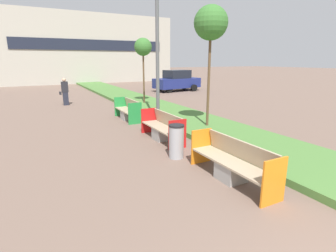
{
  "coord_description": "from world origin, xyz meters",
  "views": [
    {
      "loc": [
        -3.0,
        -0.06,
        2.72
      ],
      "look_at": [
        0.9,
        7.38,
        0.6
      ],
      "focal_mm": 28.0,
      "sensor_mm": 36.0,
      "label": 1
    }
  ],
  "objects_px": {
    "bench_orange_frame": "(233,164)",
    "pedestrian_walking": "(65,92)",
    "bench_green_frame": "(128,112)",
    "bench_red_frame": "(163,129)",
    "sapling_tree_far": "(143,48)",
    "litter_bin": "(176,141)",
    "parked_car_distant": "(177,81)",
    "street_lamp_post": "(157,3)",
    "sapling_tree_near": "(211,24)"
  },
  "relations": [
    {
      "from": "bench_orange_frame",
      "to": "pedestrian_walking",
      "type": "distance_m",
      "value": 13.05
    },
    {
      "from": "bench_orange_frame",
      "to": "bench_green_frame",
      "type": "relative_size",
      "value": 1.18
    },
    {
      "from": "bench_red_frame",
      "to": "sapling_tree_far",
      "type": "distance_m",
      "value": 7.86
    },
    {
      "from": "bench_orange_frame",
      "to": "sapling_tree_far",
      "type": "xyz_separation_m",
      "value": [
        2.18,
        10.52,
        3.04
      ]
    },
    {
      "from": "bench_green_frame",
      "to": "sapling_tree_far",
      "type": "bearing_deg",
      "value": 56.44
    },
    {
      "from": "litter_bin",
      "to": "bench_orange_frame",
      "type": "bearing_deg",
      "value": -76.42
    },
    {
      "from": "parked_car_distant",
      "to": "pedestrian_walking",
      "type": "bearing_deg",
      "value": -168.36
    },
    {
      "from": "litter_bin",
      "to": "sapling_tree_far",
      "type": "xyz_separation_m",
      "value": [
        2.63,
        8.67,
        2.93
      ]
    },
    {
      "from": "parked_car_distant",
      "to": "bench_orange_frame",
      "type": "bearing_deg",
      "value": -123.34
    },
    {
      "from": "bench_green_frame",
      "to": "pedestrian_walking",
      "type": "height_order",
      "value": "pedestrian_walking"
    },
    {
      "from": "litter_bin",
      "to": "street_lamp_post",
      "type": "xyz_separation_m",
      "value": [
        1.06,
        3.41,
        4.3
      ]
    },
    {
      "from": "sapling_tree_far",
      "to": "pedestrian_walking",
      "type": "xyz_separation_m",
      "value": [
        -4.26,
        2.35,
        -2.57
      ]
    },
    {
      "from": "sapling_tree_near",
      "to": "litter_bin",
      "type": "bearing_deg",
      "value": -140.79
    },
    {
      "from": "bench_red_frame",
      "to": "sapling_tree_near",
      "type": "height_order",
      "value": "sapling_tree_near"
    },
    {
      "from": "bench_green_frame",
      "to": "street_lamp_post",
      "type": "bearing_deg",
      "value": -72.69
    },
    {
      "from": "bench_green_frame",
      "to": "bench_red_frame",
      "type": "bearing_deg",
      "value": -89.96
    },
    {
      "from": "litter_bin",
      "to": "sapling_tree_near",
      "type": "height_order",
      "value": "sapling_tree_near"
    },
    {
      "from": "bench_red_frame",
      "to": "sapling_tree_near",
      "type": "relative_size",
      "value": 0.48
    },
    {
      "from": "bench_orange_frame",
      "to": "sapling_tree_near",
      "type": "xyz_separation_m",
      "value": [
        2.18,
        3.99,
        3.62
      ]
    },
    {
      "from": "street_lamp_post",
      "to": "parked_car_distant",
      "type": "bearing_deg",
      "value": 57.07
    },
    {
      "from": "sapling_tree_far",
      "to": "parked_car_distant",
      "type": "height_order",
      "value": "sapling_tree_far"
    },
    {
      "from": "bench_orange_frame",
      "to": "bench_red_frame",
      "type": "bearing_deg",
      "value": 90.03
    },
    {
      "from": "sapling_tree_far",
      "to": "parked_car_distant",
      "type": "distance_m",
      "value": 8.5
    },
    {
      "from": "bench_orange_frame",
      "to": "litter_bin",
      "type": "relative_size",
      "value": 2.53
    },
    {
      "from": "bench_red_frame",
      "to": "bench_green_frame",
      "type": "bearing_deg",
      "value": 90.04
    },
    {
      "from": "street_lamp_post",
      "to": "parked_car_distant",
      "type": "distance_m",
      "value": 13.79
    },
    {
      "from": "sapling_tree_far",
      "to": "bench_red_frame",
      "type": "bearing_deg",
      "value": -107.51
    },
    {
      "from": "bench_red_frame",
      "to": "sapling_tree_near",
      "type": "xyz_separation_m",
      "value": [
        2.18,
        0.38,
        3.63
      ]
    },
    {
      "from": "bench_green_frame",
      "to": "parked_car_distant",
      "type": "distance_m",
      "value": 12.04
    },
    {
      "from": "pedestrian_walking",
      "to": "parked_car_distant",
      "type": "height_order",
      "value": "parked_car_distant"
    },
    {
      "from": "litter_bin",
      "to": "sapling_tree_far",
      "type": "bearing_deg",
      "value": 73.15
    },
    {
      "from": "bench_orange_frame",
      "to": "bench_green_frame",
      "type": "bearing_deg",
      "value": 90.04
    },
    {
      "from": "bench_red_frame",
      "to": "sapling_tree_far",
      "type": "bearing_deg",
      "value": 72.49
    },
    {
      "from": "bench_red_frame",
      "to": "bench_green_frame",
      "type": "relative_size",
      "value": 1.09
    },
    {
      "from": "bench_green_frame",
      "to": "sapling_tree_near",
      "type": "bearing_deg",
      "value": -56.01
    },
    {
      "from": "sapling_tree_near",
      "to": "street_lamp_post",
      "type": "bearing_deg",
      "value": 141.02
    },
    {
      "from": "bench_orange_frame",
      "to": "bench_green_frame",
      "type": "xyz_separation_m",
      "value": [
        -0.0,
        7.23,
        -0.01
      ]
    },
    {
      "from": "bench_orange_frame",
      "to": "pedestrian_walking",
      "type": "xyz_separation_m",
      "value": [
        -2.08,
        12.87,
        0.47
      ]
    },
    {
      "from": "litter_bin",
      "to": "pedestrian_walking",
      "type": "relative_size",
      "value": 0.58
    },
    {
      "from": "litter_bin",
      "to": "street_lamp_post",
      "type": "relative_size",
      "value": 0.11
    },
    {
      "from": "bench_red_frame",
      "to": "pedestrian_walking",
      "type": "bearing_deg",
      "value": 102.65
    },
    {
      "from": "bench_orange_frame",
      "to": "street_lamp_post",
      "type": "xyz_separation_m",
      "value": [
        0.61,
        5.26,
        4.41
      ]
    },
    {
      "from": "litter_bin",
      "to": "street_lamp_post",
      "type": "bearing_deg",
      "value": 72.82
    },
    {
      "from": "bench_red_frame",
      "to": "litter_bin",
      "type": "relative_size",
      "value": 2.34
    },
    {
      "from": "bench_green_frame",
      "to": "pedestrian_walking",
      "type": "bearing_deg",
      "value": 110.2
    },
    {
      "from": "bench_red_frame",
      "to": "parked_car_distant",
      "type": "xyz_separation_m",
      "value": [
        7.81,
        12.76,
        0.54
      ]
    },
    {
      "from": "litter_bin",
      "to": "sapling_tree_far",
      "type": "relative_size",
      "value": 0.24
    },
    {
      "from": "bench_orange_frame",
      "to": "bench_red_frame",
      "type": "xyz_separation_m",
      "value": [
        -0.0,
        3.61,
        -0.01
      ]
    },
    {
      "from": "bench_orange_frame",
      "to": "street_lamp_post",
      "type": "bearing_deg",
      "value": 83.41
    },
    {
      "from": "bench_red_frame",
      "to": "parked_car_distant",
      "type": "height_order",
      "value": "parked_car_distant"
    }
  ]
}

